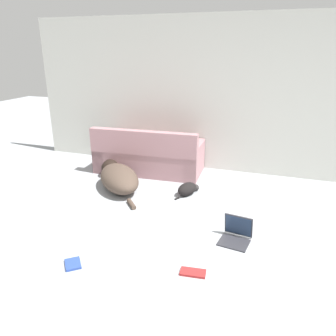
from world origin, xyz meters
name	(u,v)px	position (x,y,z in m)	size (l,w,h in m)	color
ground_plane	(183,317)	(0.00, 0.00, 0.00)	(20.00, 20.00, 0.00)	#999EA3
wall_back	(244,97)	(0.00, 3.44, 1.25)	(7.48, 0.06, 2.50)	beige
couch	(149,157)	(-1.45, 2.93, 0.26)	(1.80, 0.87, 0.78)	#A3757A
dog	(118,177)	(-1.63, 2.14, 0.17)	(1.10, 1.20, 0.35)	#4C3D33
cat	(188,189)	(-0.57, 2.23, 0.09)	(0.32, 0.48, 0.18)	black
laptop_open	(236,233)	(0.25, 1.26, 0.09)	(0.35, 0.35, 0.27)	#2D2D33
book_red	(193,273)	(-0.05, 0.54, 0.01)	(0.25, 0.15, 0.02)	maroon
book_blue	(73,264)	(-1.20, 0.29, 0.01)	(0.23, 0.24, 0.02)	#28428E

